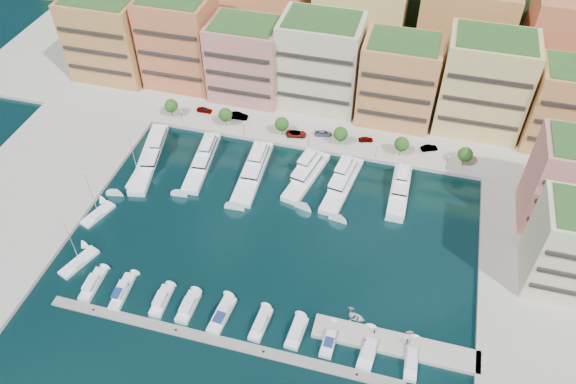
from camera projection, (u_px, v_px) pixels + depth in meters
The scene contains 60 objects.
ground at pixel (276, 232), 128.80m from camera, with size 400.00×400.00×0.00m, color black.
north_quay at pixel (332, 86), 171.58m from camera, with size 220.00×64.00×2.00m, color #9E998E.
east_quay at pixel (564, 322), 111.74m from camera, with size 34.00×76.00×2.00m, color #9E998E.
west_quay at pixel (20, 206), 134.83m from camera, with size 34.00×76.00×2.00m, color #9E998E.
hillside at pixel (359, 14), 204.69m from camera, with size 240.00×40.00×58.00m, color #1E3917.
south_pontoon at pixel (219, 341), 108.67m from camera, with size 72.00×2.20×0.35m, color gray.
finger_pier at pixel (395, 345), 108.04m from camera, with size 32.00×5.00×2.00m, color #9E998E.
apartment_0 at pixel (108, 37), 166.27m from camera, with size 22.00×16.50×24.80m.
apartment_1 at pixel (179, 40), 162.86m from camera, with size 20.00×16.50×26.80m.
apartment_2 at pixel (246, 60), 158.96m from camera, with size 20.00×15.50×22.80m.
apartment_3 at pixel (320, 62), 155.38m from camera, with size 22.00×16.50×25.80m.
apartment_4 at pixel (398, 80), 150.60m from camera, with size 20.00×15.50×23.80m.
apartment_5 at pixel (484, 84), 146.84m from camera, with size 22.00×16.50×26.80m.
apartment_6 at pixel (571, 107), 142.76m from camera, with size 20.00×15.50×22.80m.
apartment_east_a at pixel (573, 184), 122.43m from camera, with size 18.00×14.50×22.80m.
backblock_1 at pixel (264, 9), 173.32m from camera, with size 26.00×18.00×30.00m, color #CA874B.
backblock_2 at pixel (360, 21), 167.73m from camera, with size 26.00×18.00×30.00m, color tan.
backblock_3 at pixel (462, 34), 162.14m from camera, with size 26.00×18.00×30.00m, color #BE7D45.
backblock_4 at pixel (572, 48), 156.56m from camera, with size 26.00×18.00×30.00m, color #C36241.
tree_0 at pixel (171, 106), 156.05m from camera, with size 3.80×3.80×5.65m.
tree_1 at pixel (225, 115), 153.07m from camera, with size 3.80×3.80×5.65m.
tree_2 at pixel (282, 124), 150.09m from camera, with size 3.80×3.80×5.65m.
tree_3 at pixel (341, 134), 147.11m from camera, with size 3.80×3.80×5.65m.
tree_4 at pixel (402, 144), 144.13m from camera, with size 3.80×3.80×5.65m.
tree_5 at pixel (465, 155), 141.15m from camera, with size 3.80×3.80×5.65m.
lamppost_0 at pixel (182, 116), 154.36m from camera, with size 0.30×0.30×4.20m.
lamppost_1 at pixel (244, 126), 151.00m from camera, with size 0.30×0.30×4.20m.
lamppost_2 at pixel (309, 137), 147.65m from camera, with size 0.30×0.30×4.20m.
lamppost_3 at pixel (377, 148), 144.30m from camera, with size 0.30×0.30×4.20m.
lamppost_4 at pixel (448, 160), 140.95m from camera, with size 0.30×0.30×4.20m.
yacht_0 at pixel (151, 154), 146.67m from camera, with size 9.64×27.40×7.30m.
yacht_1 at pixel (203, 159), 145.42m from camera, with size 6.69×23.31×7.30m.
yacht_2 at pixel (254, 169), 142.60m from camera, with size 6.14×23.80×7.30m.
yacht_3 at pixel (307, 173), 141.35m from camera, with size 8.43×20.07×7.30m.
yacht_4 at pixel (342, 182), 139.18m from camera, with size 7.50×21.55×7.30m.
yacht_5 at pixel (400, 188), 137.61m from camera, with size 4.40×17.67×7.30m.
cruiser_0 at pixel (93, 285), 117.63m from camera, with size 2.91×8.57×2.55m.
cruiser_1 at pixel (122, 292), 116.32m from camera, with size 3.04×9.31×2.66m.
cruiser_2 at pixel (161, 301), 114.72m from camera, with size 2.84×7.57×2.55m.
cruiser_3 at pixel (188, 307), 113.63m from camera, with size 2.87×7.61×2.55m.
cruiser_4 at pixel (222, 315), 112.24m from camera, with size 3.54×9.07×2.66m.
cruiser_5 at pixel (261, 324), 110.76m from camera, with size 3.04×7.90×2.55m.
cruiser_6 at pixel (296, 333), 109.40m from camera, with size 3.27×7.44×2.55m.
cruiser_7 at pixel (329, 341), 108.14m from camera, with size 2.67×7.53×2.66m.
cruiser_8 at pixel (369, 350), 106.73m from camera, with size 3.65×9.07×2.55m.
cruiser_9 at pixel (411, 360), 105.24m from camera, with size 2.66×8.91×2.55m.
sailboat_0 at pixel (79, 263), 122.08m from camera, with size 5.71×9.66×13.20m.
sailboat_2 at pixel (138, 177), 141.81m from camera, with size 3.24×9.39×13.20m.
sailboat_1 at pixel (98, 215), 132.34m from camera, with size 5.44×9.18×13.20m.
tender_1 at pixel (351, 308), 113.71m from camera, with size 1.17×1.35×0.71m, color beige.
tender_0 at pixel (357, 318), 112.08m from camera, with size 2.46×3.44×0.71m, color white.
tender_3 at pixel (410, 332), 109.63m from camera, with size 1.42×1.65×0.87m, color beige.
car_0 at pixel (205, 110), 159.76m from camera, with size 1.74×4.32×1.47m, color gray.
car_1 at pixel (238, 116), 157.52m from camera, with size 1.81×5.20×1.71m, color gray.
car_2 at pixel (296, 134), 151.93m from camera, with size 2.50×5.42×1.51m, color gray.
car_3 at pixel (323, 133), 152.22m from camera, with size 1.89×4.66×1.35m, color gray.
car_4 at pixel (366, 139), 150.39m from camera, with size 1.57×3.89×1.33m, color gray.
car_5 at pixel (429, 148), 147.69m from camera, with size 1.52×4.37×1.44m, color gray.
person_0 at pixel (375, 331), 108.31m from camera, with size 0.57×0.38×1.57m, color #25314B.
person_1 at pixel (406, 342), 106.44m from camera, with size 0.90×0.70×1.85m, color brown.
Camera 1 is at (24.86, -81.90, 96.74)m, focal length 35.00 mm.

